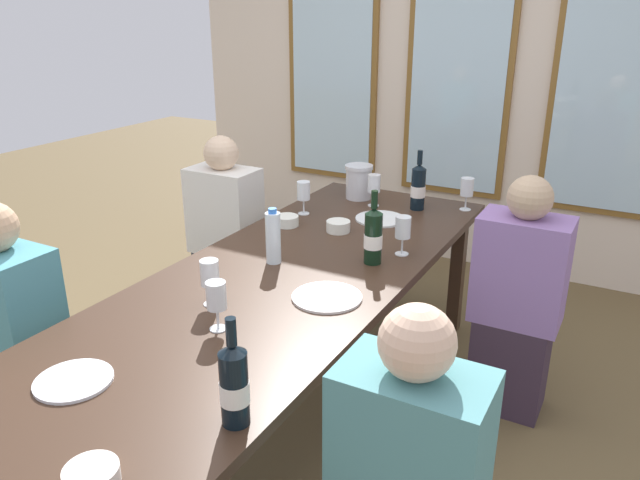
% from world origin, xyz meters
% --- Properties ---
extents(ground_plane, '(12.00, 12.00, 0.00)m').
position_xyz_m(ground_plane, '(0.00, 0.00, 0.00)').
color(ground_plane, brown).
extents(back_wall_with_windows, '(4.14, 0.10, 2.90)m').
position_xyz_m(back_wall_with_windows, '(0.00, 2.24, 1.45)').
color(back_wall_with_windows, beige).
rests_on(back_wall_with_windows, ground).
extents(dining_table, '(0.94, 2.63, 0.74)m').
position_xyz_m(dining_table, '(0.00, 0.00, 0.67)').
color(dining_table, '#3B271B').
rests_on(dining_table, ground).
extents(white_plate_0, '(0.22, 0.22, 0.01)m').
position_xyz_m(white_plate_0, '(-0.13, -0.94, 0.74)').
color(white_plate_0, white).
rests_on(white_plate_0, dining_table).
extents(white_plate_1, '(0.25, 0.25, 0.01)m').
position_xyz_m(white_plate_1, '(0.07, 0.81, 0.74)').
color(white_plate_1, white).
rests_on(white_plate_1, dining_table).
extents(white_plate_2, '(0.26, 0.26, 0.01)m').
position_xyz_m(white_plate_2, '(0.25, -0.11, 0.74)').
color(white_plate_2, white).
rests_on(white_plate_2, dining_table).
extents(metal_pitcher, '(0.16, 0.16, 0.19)m').
position_xyz_m(metal_pitcher, '(-0.19, 1.09, 0.84)').
color(metal_pitcher, silver).
rests_on(metal_pitcher, dining_table).
extents(wine_bottle_0, '(0.08, 0.08, 0.32)m').
position_xyz_m(wine_bottle_0, '(0.17, 1.06, 0.86)').
color(wine_bottle_0, black).
rests_on(wine_bottle_0, dining_table).
extents(wine_bottle_1, '(0.08, 0.08, 0.31)m').
position_xyz_m(wine_bottle_1, '(0.39, -0.87, 0.86)').
color(wine_bottle_1, black).
rests_on(wine_bottle_1, dining_table).
extents(wine_bottle_2, '(0.08, 0.08, 0.32)m').
position_xyz_m(wine_bottle_2, '(0.26, 0.28, 0.86)').
color(wine_bottle_2, black).
rests_on(wine_bottle_2, dining_table).
extents(tasting_bowl_0, '(0.12, 0.12, 0.05)m').
position_xyz_m(tasting_bowl_0, '(-0.04, 0.55, 0.77)').
color(tasting_bowl_0, white).
rests_on(tasting_bowl_0, dining_table).
extents(tasting_bowl_1, '(0.12, 0.12, 0.05)m').
position_xyz_m(tasting_bowl_1, '(-0.30, 0.50, 0.76)').
color(tasting_bowl_1, white).
rests_on(tasting_bowl_1, dining_table).
extents(tasting_bowl_2, '(0.13, 0.13, 0.04)m').
position_xyz_m(tasting_bowl_2, '(0.23, -1.20, 0.76)').
color(tasting_bowl_2, white).
rests_on(tasting_bowl_2, dining_table).
extents(water_bottle, '(0.06, 0.06, 0.24)m').
position_xyz_m(water_bottle, '(-0.11, 0.08, 0.85)').
color(water_bottle, white).
rests_on(water_bottle, dining_table).
extents(wine_glass_0, '(0.07, 0.07, 0.17)m').
position_xyz_m(wine_glass_0, '(-0.32, 0.70, 0.86)').
color(wine_glass_0, white).
rests_on(wine_glass_0, dining_table).
extents(wine_glass_1, '(0.07, 0.07, 0.17)m').
position_xyz_m(wine_glass_1, '(0.40, 1.17, 0.86)').
color(wine_glass_1, white).
rests_on(wine_glass_1, dining_table).
extents(wine_glass_2, '(0.07, 0.07, 0.17)m').
position_xyz_m(wine_glass_2, '(0.04, -0.49, 0.86)').
color(wine_glass_2, white).
rests_on(wine_glass_2, dining_table).
extents(wine_glass_3, '(0.07, 0.07, 0.17)m').
position_xyz_m(wine_glass_3, '(-0.06, 1.00, 0.86)').
color(wine_glass_3, white).
rests_on(wine_glass_3, dining_table).
extents(wine_glass_5, '(0.07, 0.07, 0.17)m').
position_xyz_m(wine_glass_5, '(0.34, 0.43, 0.86)').
color(wine_glass_5, white).
rests_on(wine_glass_5, dining_table).
extents(wine_glass_6, '(0.07, 0.07, 0.17)m').
position_xyz_m(wine_glass_6, '(-0.09, -0.36, 0.86)').
color(wine_glass_6, white).
rests_on(wine_glass_6, dining_table).
extents(seated_person_0, '(0.38, 0.24, 1.11)m').
position_xyz_m(seated_person_0, '(-0.81, -0.68, 0.53)').
color(seated_person_0, '#34232F').
rests_on(seated_person_0, ground).
extents(seated_person_2, '(0.38, 0.24, 1.11)m').
position_xyz_m(seated_person_2, '(-0.81, 0.66, 0.53)').
color(seated_person_2, '#2B2F34').
rests_on(seated_person_2, ground).
extents(seated_person_3, '(0.38, 0.24, 1.11)m').
position_xyz_m(seated_person_3, '(0.81, 0.62, 0.53)').
color(seated_person_3, '#382838').
rests_on(seated_person_3, ground).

